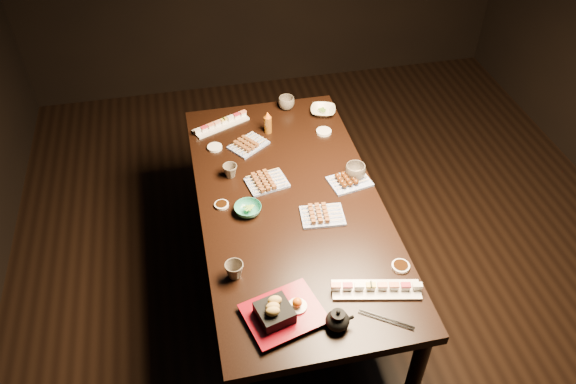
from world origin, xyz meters
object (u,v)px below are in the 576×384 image
Objects in this scene: yakitori_plate_center at (267,180)px; tempura_tray at (284,308)px; sushi_platter_near at (376,288)px; dining_table at (290,252)px; edamame_bowl_cream at (323,111)px; teacup_mid_right at (355,172)px; yakitori_plate_left at (248,142)px; edamame_bowl_green at (248,209)px; condiment_bottle at (268,122)px; sushi_platter_far at (221,123)px; teacup_far_left at (230,171)px; teapot at (338,319)px; yakitori_plate_right at (323,213)px; teacup_far_right at (286,103)px; teacup_near_left at (234,270)px.

yakitori_plate_center is 0.66× the size of tempura_tray.
dining_table is at bearing 122.87° from sushi_platter_near.
sushi_platter_near is at bearing -78.32° from yakitori_plate_center.
edamame_bowl_cream is 1.39× the size of teacup_mid_right.
yakitori_plate_left reaches higher than edamame_bowl_green.
condiment_bottle is (-0.24, 1.22, 0.05)m from sushi_platter_near.
sushi_platter_far is at bearing 179.67° from edamame_bowl_cream.
condiment_bottle reaches higher than dining_table.
dining_table is 0.81m from tempura_tray.
dining_table is at bearing -44.27° from teacup_far_left.
condiment_bottle is at bearing 52.20° from teacup_far_left.
sushi_platter_near is 0.25m from teapot.
edamame_bowl_cream is at bearing 64.11° from dining_table.
teapot reaches higher than yakitori_plate_left.
yakitori_plate_center is 0.23m from edamame_bowl_green.
condiment_bottle is at bearing -161.98° from edamame_bowl_cream.
teacup_far_left is (-0.13, -0.23, 0.01)m from yakitori_plate_left.
yakitori_plate_right is at bearing -134.35° from teacup_mid_right.
condiment_bottle is (-0.13, 0.74, 0.04)m from yakitori_plate_right.
teacup_far_right reaches higher than yakitori_plate_left.
teacup_far_right reaches higher than dining_table.
teacup_far_right reaches higher than sushi_platter_far.
dining_table is 0.55m from teacup_far_left.
sushi_platter_far is 2.46× the size of condiment_bottle.
sushi_platter_far is at bearing 135.55° from teacup_mid_right.
yakitori_plate_right is 1.79× the size of teapot.
tempura_tray is at bearing -106.95° from yakitori_plate_center.
teacup_near_left is at bearing -144.68° from yakitori_plate_right.
condiment_bottle reaches higher than edamame_bowl_green.
yakitori_plate_center is at bearing -128.67° from edamame_bowl_cream.
edamame_bowl_green is 1.15× the size of teapot.
dining_table is 0.87m from teapot.
yakitori_plate_center reaches higher than sushi_platter_near.
sushi_platter_near reaches higher than edamame_bowl_green.
edamame_bowl_green is 0.76m from teapot.
teacup_far_left is at bearing 139.73° from yakitori_plate_right.
teapot is at bearing -87.14° from dining_table.
sushi_platter_far is 3.17× the size of teacup_mid_right.
teapot reaches higher than teacup_near_left.
yakitori_plate_right is at bearing -64.78° from yakitori_plate_center.
edamame_bowl_cream is 0.77m from teacup_far_left.
sushi_platter_near reaches higher than edamame_bowl_cream.
yakitori_plate_right is 0.61m from tempura_tray.
yakitori_plate_center is at bearing -101.43° from condiment_bottle.
teacup_far_right is (0.37, 0.85, 0.02)m from edamame_bowl_green.
teacup_far_left is (-0.09, 0.92, -0.02)m from tempura_tray.
condiment_bottle is at bearing 96.40° from teapot.
teacup_far_left is 0.55× the size of condiment_bottle.
teapot reaches higher than edamame_bowl_green.
teacup_far_right is at bearing 68.09° from teacup_near_left.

